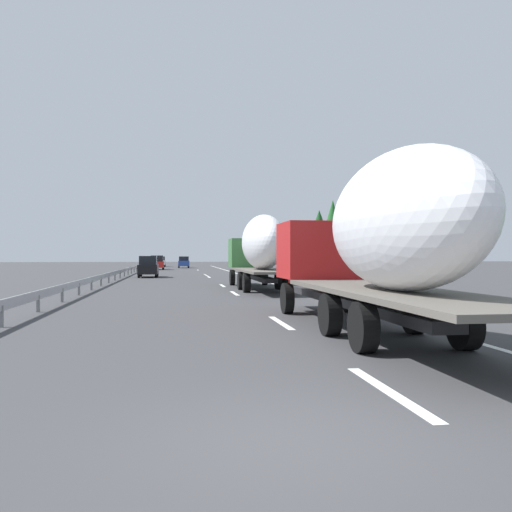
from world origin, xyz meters
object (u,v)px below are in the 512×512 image
at_px(car_blue_sedan, 184,262).
at_px(car_red_compact, 157,263).
at_px(truck_lead, 260,248).
at_px(car_white_van, 160,261).
at_px(car_black_suv, 148,267).
at_px(truck_trailing, 376,237).
at_px(road_sign, 262,254).

bearing_deg(car_blue_sedan, car_red_compact, 160.04).
relative_size(truck_lead, car_white_van, 3.22).
bearing_deg(car_white_van, truck_lead, -173.69).
distance_m(car_black_suv, car_red_compact, 27.11).
relative_size(truck_trailing, car_blue_sedan, 3.56).
relative_size(car_black_suv, car_red_compact, 0.97).
height_order(truck_lead, car_white_van, truck_lead).
bearing_deg(car_black_suv, road_sign, -94.12).
height_order(truck_trailing, road_sign, truck_trailing).
bearing_deg(car_black_suv, truck_trailing, -169.11).
height_order(car_black_suv, car_white_van, car_black_suv).
height_order(car_blue_sedan, car_black_suv, car_black_suv).
xyz_separation_m(truck_lead, car_black_suv, (19.24, 7.29, -1.46)).
xyz_separation_m(truck_trailing, car_blue_sedan, (75.60, 3.52, -1.50)).
height_order(truck_lead, car_red_compact, truck_lead).
distance_m(truck_lead, truck_trailing, 18.66).
height_order(car_black_suv, road_sign, road_sign).
height_order(car_blue_sedan, car_red_compact, car_red_compact).
bearing_deg(car_black_suv, truck_lead, -159.24).
height_order(car_red_compact, road_sign, road_sign).
distance_m(car_white_van, road_sign, 50.22).
xyz_separation_m(truck_trailing, road_sign, (37.16, -3.10, -0.35)).
height_order(car_white_van, car_red_compact, car_red_compact).
bearing_deg(car_black_suv, car_white_van, 0.21).
bearing_deg(road_sign, truck_trailing, 175.23).
bearing_deg(road_sign, car_red_compact, 20.60).
bearing_deg(car_red_compact, car_black_suv, -179.84).
height_order(car_black_suv, car_red_compact, car_red_compact).
distance_m(car_black_suv, road_sign, 10.48).
bearing_deg(car_blue_sedan, car_white_van, 20.40).
relative_size(truck_trailing, road_sign, 4.75).
bearing_deg(car_white_van, car_black_suv, -179.79).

